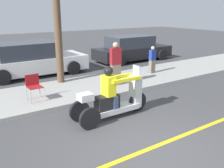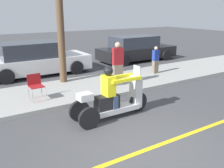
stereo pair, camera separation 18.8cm
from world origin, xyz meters
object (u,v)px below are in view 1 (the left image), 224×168
Objects in this scene: spectator_with_child at (116,65)px; tree_trunk at (58,39)px; spectator_far_back at (152,60)px; parked_car_lot_center at (132,49)px; parked_car_lot_far at (32,60)px; motorcycle_trike at (112,100)px; folding_chair_curbside at (34,85)px.

spectator_with_child is 0.47× the size of tree_trunk.
spectator_far_back is 3.59m from parked_car_lot_center.
motorcycle_trike is at bearing -86.18° from parked_car_lot_far.
parked_car_lot_center is at bearing 23.26° from tree_trunk.
folding_chair_curbside is 2.45m from tree_trunk.
spectator_with_child is 2.02× the size of folding_chair_curbside.
parked_car_lot_far is (-4.57, 3.15, 0.01)m from spectator_far_back.
folding_chair_curbside is at bearing -174.47° from spectator_far_back.
motorcycle_trike is at bearing -126.57° from spectator_with_child.
spectator_with_child is at bearing -60.88° from parked_car_lot_far.
motorcycle_trike is 5.08m from spectator_far_back.
folding_chair_curbside is 0.17× the size of parked_car_lot_center.
tree_trunk reaches higher than parked_car_lot_far.
parked_car_lot_far is 1.00× the size of parked_car_lot_center.
spectator_far_back is at bearing 34.86° from motorcycle_trike.
folding_chair_curbside is at bearing 178.65° from spectator_with_child.
parked_car_lot_far is at bearing 119.12° from spectator_with_child.
spectator_with_child reaches higher than parked_car_lot_far.
parked_car_lot_center is at bearing 45.13° from spectator_with_child.
motorcycle_trike is 6.07m from parked_car_lot_far.
parked_car_lot_far is 1.37× the size of tree_trunk.
spectator_with_child reaches higher than motorcycle_trike.
spectator_far_back is at bearing -34.56° from parked_car_lot_far.
parked_car_lot_far reaches higher than motorcycle_trike.
folding_chair_curbside is (-1.45, 2.36, 0.08)m from motorcycle_trike.
motorcycle_trike reaches higher than folding_chair_curbside.
parked_car_lot_far is (1.05, 3.69, 0.10)m from folding_chair_curbside.
parked_car_lot_center is (7.04, 3.84, 0.07)m from folding_chair_curbside.
spectator_far_back is 0.35× the size of tree_trunk.
folding_chair_curbside is at bearing -105.82° from parked_car_lot_far.
tree_trunk is at bearing 88.93° from motorcycle_trike.
tree_trunk is at bearing 136.45° from spectator_with_child.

